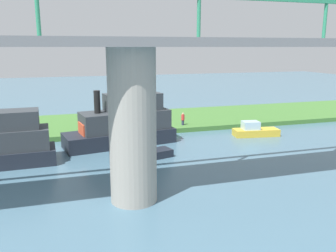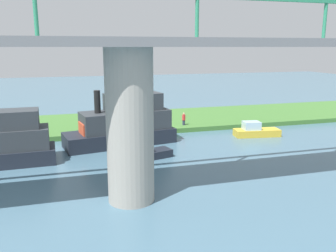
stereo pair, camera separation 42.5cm
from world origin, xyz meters
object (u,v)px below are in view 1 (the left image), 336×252
Objects in this scene: motorboat_red at (255,131)px; motorboat_white at (2,149)px; person_on_bank at (183,119)px; bridge_pylon at (133,127)px; mooring_post at (115,125)px; riverboat_paddlewheel at (147,153)px; pontoon_yellow at (123,124)px.

motorboat_white is at bearing -1.21° from motorboat_red.
motorboat_red is at bearing 178.79° from motorboat_white.
person_on_bank is 7.88m from motorboat_red.
person_on_bank is at bearing -166.03° from motorboat_white.
bridge_pylon is at bearing 38.31° from motorboat_red.
mooring_post is 9.28m from riverboat_paddlewheel.
motorboat_red is (-13.47, 0.74, -1.38)m from pontoon_yellow.
pontoon_yellow is at bearing -79.16° from riverboat_paddlewheel.
riverboat_paddlewheel is at bearing 97.31° from mooring_post.
person_on_bank reaches higher than motorboat_red.
person_on_bank is 0.33× the size of motorboat_white.
person_on_bank is 0.29× the size of motorboat_red.
mooring_post is 0.20× the size of motorboat_red.
riverboat_paddlewheel reaches higher than motorboat_white.
bridge_pylon reaches higher than person_on_bank.
person_on_bank is at bearing -179.09° from mooring_post.
person_on_bank reaches higher than riverboat_paddlewheel.
pontoon_yellow is 13.56m from motorboat_red.
person_on_bank is at bearing -39.05° from motorboat_red.
mooring_post is at bearing -82.69° from riverboat_paddlewheel.
motorboat_red is at bearing 140.95° from person_on_bank.
person_on_bank reaches higher than mooring_post.
pontoon_yellow reaches higher than person_on_bank.
mooring_post is at bearing 0.91° from person_on_bank.
bridge_pylon is at bearing 82.61° from pontoon_yellow.
bridge_pylon is 15.78m from motorboat_white.
person_on_bank is 11.32m from riverboat_paddlewheel.
riverboat_paddlewheel is at bearing -109.08° from bridge_pylon.
pontoon_yellow is (-1.64, -12.68, -2.55)m from bridge_pylon.
pontoon_yellow is at bearing -178.71° from motorboat_white.
person_on_bank is 0.13× the size of pontoon_yellow.
mooring_post is 14.51m from motorboat_red.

